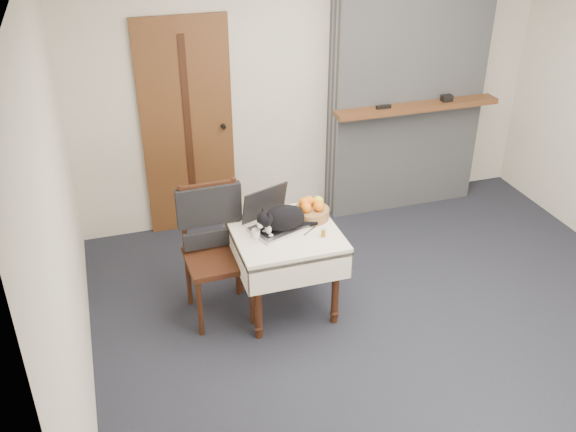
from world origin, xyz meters
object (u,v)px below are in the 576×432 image
side_table (285,243)px  laptop (273,218)px  pill_bottle (323,232)px  fruit_basket (311,210)px  cream_jar (256,234)px  door (188,128)px  cat (284,218)px  chair (213,233)px

side_table → laptop: 0.22m
pill_bottle → fruit_basket: bearing=88.5°
laptop → cream_jar: bearing=-162.1°
laptop → fruit_basket: 0.32m
door → fruit_basket: bearing=-62.8°
door → fruit_basket: (0.70, -1.37, -0.24)m
cat → fruit_basket: (0.26, 0.12, -0.04)m
side_table → fruit_basket: bearing=27.8°
chair → cat: bearing=-20.0°
door → side_table: (0.45, -1.50, -0.41)m
side_table → cat: size_ratio=1.56×
laptop → cat: laptop is taller
cream_jar → pill_bottle: pill_bottle is taller
laptop → chair: size_ratio=0.46×
fruit_basket → chair: bearing=176.9°
pill_bottle → fruit_basket: (0.01, 0.29, 0.02)m
pill_bottle → cream_jar: bearing=165.1°
laptop → cat: bearing=-75.0°
pill_bottle → chair: bearing=156.1°
cream_jar → cat: bearing=11.2°
door → laptop: size_ratio=4.13×
fruit_basket → chair: 0.77m
door → pill_bottle: size_ratio=26.58×
side_table → cream_jar: cream_jar is taller
cream_jar → chair: size_ratio=0.07×
pill_bottle → fruit_basket: fruit_basket is taller
pill_bottle → fruit_basket: size_ratio=0.27×
laptop → chair: chair is taller
door → fruit_basket: 1.56m
laptop → pill_bottle: bearing=-60.1°
cream_jar → chair: 0.36m
laptop → pill_bottle: 0.41m
cat → chair: bearing=141.8°
side_table → cream_jar: size_ratio=11.25×
chair → laptop: bearing=-12.0°
cream_jar → fruit_basket: (0.48, 0.17, 0.03)m
door → side_table: 1.62m
laptop → pill_bottle: laptop is taller
door → side_table: size_ratio=2.56×
door → chair: door is taller
laptop → fruit_basket: size_ratio=1.75×
cat → cream_jar: bearing=171.0°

